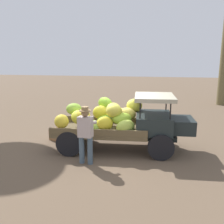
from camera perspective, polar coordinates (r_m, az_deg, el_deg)
ground_plane at (r=8.61m, az=1.26°, el=-8.14°), size 60.00×60.00×0.00m
truck at (r=8.22m, az=2.77°, el=-2.24°), size 4.54×2.01×1.84m
farmer at (r=7.17m, az=-6.01°, el=-4.47°), size 0.52×0.48×1.68m
wooden_crate at (r=9.62m, az=-12.12°, el=-4.93°), size 0.64×0.65×0.40m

